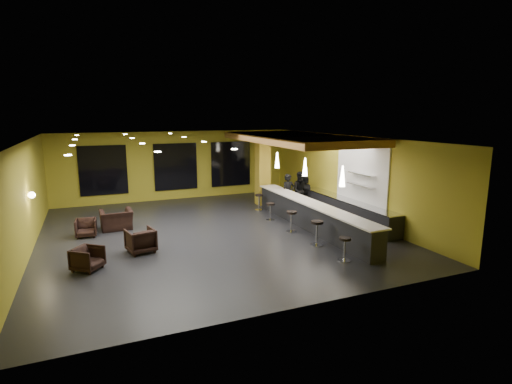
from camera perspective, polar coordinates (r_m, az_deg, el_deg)
name	(u,v)px	position (r m, az deg, el deg)	size (l,w,h in m)	color
floor	(212,233)	(15.21, -6.27, -5.90)	(12.00, 13.00, 0.10)	black
ceiling	(210,137)	(14.57, -6.57, 7.77)	(12.00, 13.00, 0.10)	black
wall_back	(175,165)	(21.08, -11.46, 3.74)	(12.00, 0.10, 3.50)	#A29624
wall_front	(296,236)	(8.85, 5.69, -6.28)	(12.00, 0.10, 3.50)	#A29624
wall_left	(24,200)	(14.36, -30.27, -1.00)	(0.10, 13.00, 3.50)	#A29624
wall_right	(348,177)	(17.44, 13.03, 2.15)	(0.10, 13.00, 3.50)	#A29624
wood_soffit	(295,138)	(17.02, 5.62, 7.63)	(3.60, 8.00, 0.28)	#A76D30
window_left	(103,170)	(20.59, -20.99, 2.90)	(2.20, 0.06, 2.40)	black
window_center	(176,167)	(20.98, -11.39, 3.57)	(2.20, 0.06, 2.40)	black
window_right	(231,164)	(21.76, -3.61, 4.03)	(2.20, 0.06, 2.40)	black
tile_backsplash	(361,174)	(16.55, 14.83, 2.47)	(0.06, 3.20, 2.40)	white
bar_counter	(310,216)	(15.57, 7.77, -3.42)	(0.60, 8.00, 1.00)	black
bar_top	(311,203)	(15.45, 7.82, -1.54)	(0.78, 8.10, 0.05)	white
prep_counter	(346,210)	(17.06, 12.72, -2.55)	(0.70, 6.00, 0.86)	black
prep_top	(346,200)	(16.96, 12.79, -1.06)	(0.72, 6.00, 0.03)	silver
wall_shelf_lower	(361,185)	(16.38, 14.79, 0.97)	(0.30, 1.50, 0.03)	silver
wall_shelf_upper	(362,174)	(16.31, 14.87, 2.52)	(0.30, 1.50, 0.03)	silver
column	(263,169)	(19.36, 0.97, 3.31)	(0.60, 0.60, 3.50)	#A88B25
wall_sconce	(32,195)	(14.81, -29.40, -0.38)	(0.22, 0.22, 0.22)	#FFE5B2
pendant_0	(342,176)	(13.55, 12.24, 2.23)	(0.20, 0.20, 0.70)	white
pendant_1	(305,167)	(15.65, 7.02, 3.57)	(0.20, 0.20, 0.70)	white
pendant_2	(277,160)	(17.84, 3.04, 4.57)	(0.20, 0.20, 0.70)	white
staff_a	(288,193)	(18.15, 4.64, -0.11)	(0.62, 0.41, 1.71)	black
staff_b	(301,191)	(18.54, 6.45, 0.18)	(0.86, 0.67, 1.77)	black
staff_c	(305,191)	(19.03, 6.96, 0.07)	(0.74, 0.48, 1.52)	black
armchair_a	(88,259)	(12.47, -22.92, -8.75)	(0.72, 0.74, 0.67)	black
armchair_b	(141,240)	(13.43, -16.15, -6.67)	(0.83, 0.85, 0.77)	black
armchair_c	(86,228)	(15.75, -23.11, -4.71)	(0.70, 0.72, 0.66)	black
armchair_d	(116,220)	(16.29, -19.33, -3.75)	(1.17, 1.02, 0.76)	black
bar_stool_0	(345,246)	(12.40, 12.58, -7.54)	(0.38, 0.38, 0.75)	silver
bar_stool_1	(317,230)	(13.64, 8.70, -5.36)	(0.43, 0.43, 0.86)	silver
bar_stool_2	(291,219)	(15.05, 5.09, -3.83)	(0.41, 0.41, 0.80)	silver
bar_stool_3	(270,209)	(16.65, 2.07, -2.47)	(0.37, 0.37, 0.73)	silver
bar_stool_4	(259,200)	(18.33, 0.44, -1.16)	(0.38, 0.38, 0.75)	silver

